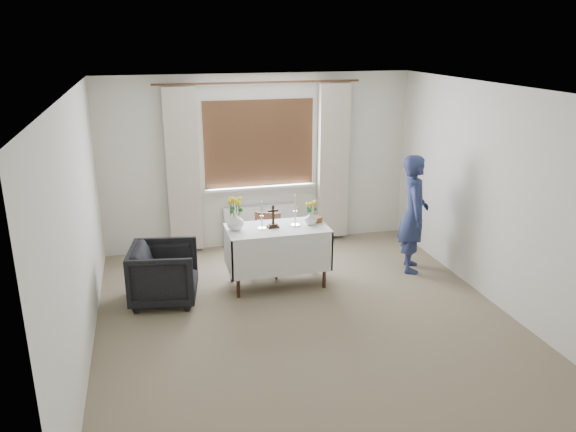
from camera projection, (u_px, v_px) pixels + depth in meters
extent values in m
plane|color=gray|center=(306.00, 320.00, 6.20)|extent=(5.00, 5.00, 0.00)
cube|color=silver|center=(277.00, 256.00, 6.98)|extent=(1.24, 0.64, 0.76)
imported|color=black|center=(164.00, 273.00, 6.56)|extent=(0.87, 0.85, 0.69)
imported|color=navy|center=(414.00, 214.00, 7.32)|extent=(0.55, 0.66, 1.56)
cube|color=white|center=(261.00, 225.00, 8.34)|extent=(1.10, 0.10, 0.60)
imported|color=white|center=(235.00, 221.00, 6.74)|extent=(0.25, 0.25, 0.22)
imported|color=white|center=(311.00, 218.00, 6.94)|extent=(0.18, 0.18, 0.17)
cylinder|color=brown|center=(316.00, 219.00, 7.06)|extent=(0.22, 0.22, 0.07)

